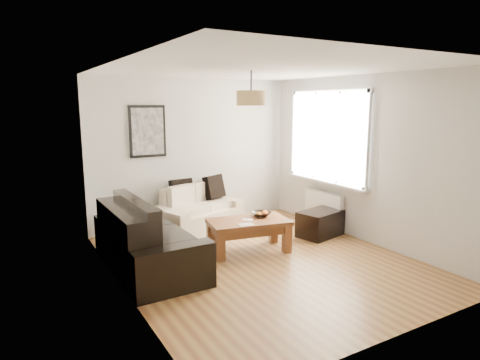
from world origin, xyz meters
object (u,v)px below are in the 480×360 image
sofa_leather (149,237)px  ottoman (320,223)px  loveseat_cream (198,209)px  coffee_table (249,235)px

sofa_leather → ottoman: bearing=-92.4°
loveseat_cream → coffee_table: bearing=-99.9°
ottoman → sofa_leather: bearing=178.4°
sofa_leather → coffee_table: size_ratio=1.71×
loveseat_cream → coffee_table: size_ratio=1.28×
loveseat_cream → ottoman: size_ratio=2.02×
loveseat_cream → sofa_leather: 1.79m
sofa_leather → ottoman: sofa_leather is taller
loveseat_cream → ottoman: 2.08m
sofa_leather → ottoman: size_ratio=2.70×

